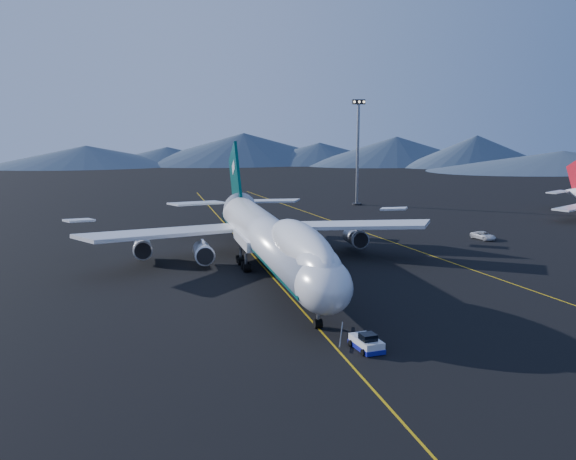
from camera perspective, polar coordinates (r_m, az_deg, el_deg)
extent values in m
plane|color=black|center=(100.14, -1.64, -3.93)|extent=(500.00, 500.00, 0.00)
cube|color=#C5990B|center=(100.13, -1.64, -3.93)|extent=(0.25, 220.00, 0.01)
cube|color=#C5990B|center=(118.97, 11.59, -1.87)|extent=(28.08, 198.09, 0.01)
cone|color=#404F62|center=(327.52, -17.50, 6.49)|extent=(100.00, 100.00, 12.00)
cone|color=#404F62|center=(332.52, -3.94, 6.98)|extent=(100.00, 100.00, 12.00)
cone|color=#404F62|center=(330.01, 9.60, 6.84)|extent=(100.00, 100.00, 12.00)
cone|color=#404F62|center=(320.09, 23.26, 6.06)|extent=(100.00, 100.00, 12.00)
cylinder|color=silver|center=(98.92, -1.65, -0.79)|extent=(6.50, 56.00, 6.50)
ellipsoid|color=silver|center=(72.48, 3.06, -4.87)|extent=(6.50, 10.40, 6.50)
ellipsoid|color=silver|center=(80.79, 1.12, -1.47)|extent=(5.13, 25.16, 5.85)
cube|color=black|center=(70.32, 3.54, -4.34)|extent=(3.60, 1.61, 1.29)
cone|color=silver|center=(130.81, -4.72, 2.23)|extent=(6.50, 12.00, 6.50)
cube|color=#043D39|center=(100.05, -1.77, -1.19)|extent=(6.24, 60.00, 1.10)
cube|color=silver|center=(104.42, -2.29, -0.82)|extent=(7.50, 13.00, 1.60)
cube|color=silver|center=(108.32, -10.47, -0.21)|extent=(30.62, 23.28, 2.83)
cube|color=silver|center=(113.67, 4.28, 0.42)|extent=(30.62, 23.28, 2.83)
cylinder|color=slate|center=(105.35, -7.57, -1.97)|extent=(2.90, 5.50, 2.90)
cylinder|color=slate|center=(111.15, -12.82, -1.50)|extent=(2.90, 5.50, 2.90)
cylinder|color=slate|center=(108.97, 2.41, -1.48)|extent=(2.90, 5.50, 2.90)
cylinder|color=slate|center=(117.94, 5.96, -0.63)|extent=(2.90, 5.50, 2.90)
cube|color=#043D39|center=(129.23, -4.68, 4.37)|extent=(0.55, 14.11, 15.94)
cube|color=silver|center=(131.27, -8.06, 2.37)|extent=(12.39, 9.47, 0.98)
cube|color=silver|center=(133.59, -1.64, 2.60)|extent=(12.39, 9.47, 0.98)
cylinder|color=black|center=(75.31, 2.68, -8.30)|extent=(0.90, 1.10, 1.10)
cube|color=silver|center=(69.13, 6.99, -9.93)|extent=(2.64, 4.50, 1.07)
cube|color=navy|center=(69.26, 6.98, -10.23)|extent=(2.76, 4.70, 0.49)
cube|color=black|center=(68.86, 7.01, -9.32)|extent=(1.73, 1.73, 0.87)
cone|color=silver|center=(185.14, 24.18, 3.06)|extent=(4.13, 7.61, 4.13)
cube|color=#B51020|center=(185.17, 24.17, 4.35)|extent=(0.38, 7.41, 8.76)
imported|color=silver|center=(133.47, 16.96, -0.48)|extent=(3.65, 5.86, 1.51)
cylinder|color=black|center=(178.29, 6.12, 2.32)|extent=(2.65, 2.65, 0.44)
cylinder|color=slate|center=(176.96, 6.21, 6.68)|extent=(0.77, 0.77, 27.59)
cube|color=black|center=(176.68, 6.30, 11.25)|extent=(3.53, 0.88, 1.32)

